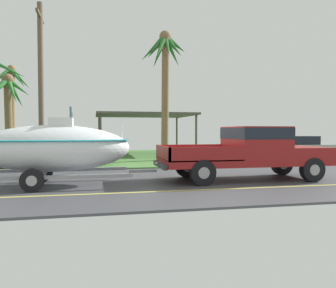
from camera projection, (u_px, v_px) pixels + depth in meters
The scene contains 10 objects.
ground at pixel (165, 160), 19.88m from camera, with size 36.00×22.00×0.11m.
pickup_truck_towing at pixel (254, 150), 11.85m from camera, with size 6.02×2.17×1.83m.
boat_on_trailer at pixel (53, 148), 10.43m from camera, with size 5.82×2.26×2.41m.
parked_pickup_background at pixel (57, 145), 16.15m from camera, with size 5.99×2.07×1.81m.
parked_sedan_near at pixel (295, 148), 20.50m from camera, with size 4.75×1.83×1.38m.
carport_awning at pixel (144, 116), 24.04m from camera, with size 6.61×5.81×2.88m.
palm_tree_near_left at pixel (8, 98), 20.15m from camera, with size 2.54×3.34×5.07m.
palm_tree_mid at pixel (165, 64), 18.74m from camera, with size 2.75×2.67×7.18m.
palm_tree_far_left at pixel (12, 89), 24.04m from camera, with size 2.87×3.02×6.35m.
utility_pole at pixel (41, 83), 14.90m from camera, with size 0.24×1.80×7.26m.
Camera 1 is at (-4.04, -11.03, 1.68)m, focal length 36.48 mm.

